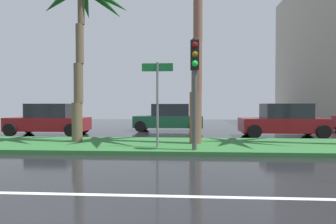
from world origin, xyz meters
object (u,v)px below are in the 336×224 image
(palm_tree_centre_left, at_px, (81,3))
(car_in_traffic_second, at_px, (169,118))
(street_name_sign, at_px, (157,93))
(car_in_traffic_third, at_px, (284,121))
(car_in_traffic_leading, at_px, (49,120))
(traffic_signal_median_right, at_px, (195,73))

(palm_tree_centre_left, relative_size, car_in_traffic_second, 1.61)
(street_name_sign, xyz_separation_m, car_in_traffic_third, (6.07, 5.13, -1.25))
(car_in_traffic_leading, bearing_deg, palm_tree_centre_left, 130.05)
(street_name_sign, bearing_deg, car_in_traffic_third, 40.22)
(street_name_sign, distance_m, car_in_traffic_second, 8.21)
(traffic_signal_median_right, distance_m, car_in_traffic_second, 8.98)
(palm_tree_centre_left, height_order, street_name_sign, palm_tree_centre_left)
(street_name_sign, distance_m, car_in_traffic_third, 8.05)
(car_in_traffic_leading, xyz_separation_m, car_in_traffic_third, (12.62, -0.16, 0.00))
(palm_tree_centre_left, relative_size, traffic_signal_median_right, 1.87)
(palm_tree_centre_left, distance_m, street_name_sign, 5.12)
(street_name_sign, distance_m, car_in_traffic_leading, 8.52)
(car_in_traffic_leading, distance_m, car_in_traffic_second, 7.06)
(traffic_signal_median_right, xyz_separation_m, street_name_sign, (-1.29, 0.57, -0.61))
(traffic_signal_median_right, relative_size, car_in_traffic_second, 0.86)
(car_in_traffic_second, bearing_deg, car_in_traffic_leading, 23.53)
(car_in_traffic_third, bearing_deg, car_in_traffic_leading, -0.72)
(traffic_signal_median_right, bearing_deg, car_in_traffic_third, 50.02)
(traffic_signal_median_right, bearing_deg, palm_tree_centre_left, 156.86)
(palm_tree_centre_left, xyz_separation_m, street_name_sign, (3.27, -1.38, -3.69))
(car_in_traffic_second, distance_m, car_in_traffic_third, 6.83)
(street_name_sign, height_order, car_in_traffic_second, street_name_sign)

